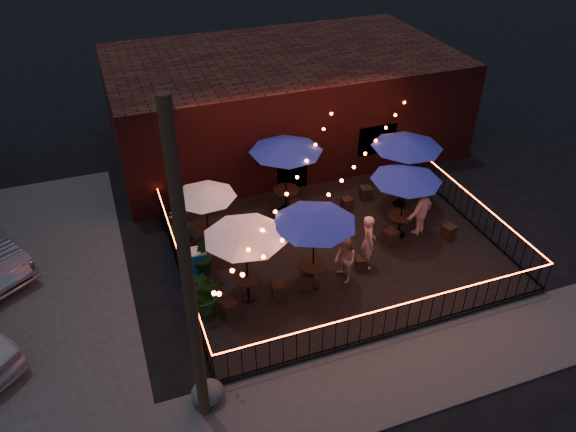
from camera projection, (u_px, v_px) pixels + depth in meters
name	position (u px, v px, depth m)	size (l,w,h in m)	color
ground	(361.00, 291.00, 16.88)	(110.00, 110.00, 0.00)	black
patio	(335.00, 250.00, 18.38)	(10.00, 8.00, 0.15)	black
sidewalk	(418.00, 370.00, 14.34)	(18.00, 2.50, 0.05)	#3E3B39
brick_building	(282.00, 101.00, 23.78)	(14.00, 8.00, 4.00)	#37110F
utility_pole	(188.00, 285.00, 11.07)	(0.26, 0.26, 8.00)	#372916
fence_front	(397.00, 319.00, 14.95)	(10.00, 0.04, 1.04)	black
fence_left	(181.00, 270.00, 16.64)	(0.04, 8.00, 1.04)	black
fence_right	(467.00, 207.00, 19.47)	(0.04, 8.00, 1.04)	black
festoon_lights	(311.00, 198.00, 16.49)	(10.02, 8.72, 1.32)	#FF561F
cafe_table_0	(245.00, 232.00, 15.06)	(2.80, 2.80, 2.59)	black
cafe_table_1	(205.00, 193.00, 17.37)	(2.54, 2.54, 2.21)	black
cafe_table_2	(315.00, 219.00, 15.49)	(2.49, 2.49, 2.66)	black
cafe_table_3	(286.00, 147.00, 18.79)	(3.09, 3.09, 2.78)	black
cafe_table_4	(406.00, 176.00, 17.68)	(2.89, 2.89, 2.51)	black
cafe_table_5	(407.00, 143.00, 19.15)	(3.11, 3.11, 2.72)	black
bistro_chair_0	(229.00, 308.00, 15.71)	(0.39, 0.39, 0.46)	black
bistro_chair_1	(279.00, 290.00, 16.36)	(0.37, 0.37, 0.44)	black
bistro_chair_2	(213.00, 243.00, 18.21)	(0.38, 0.38, 0.45)	black
bistro_chair_3	(238.00, 231.00, 18.76)	(0.36, 0.36, 0.43)	black
bistro_chair_4	(306.00, 280.00, 16.68)	(0.43, 0.43, 0.50)	black
bistro_chair_5	(361.00, 263.00, 17.37)	(0.36, 0.36, 0.43)	black
bistro_chair_6	(296.00, 208.00, 19.86)	(0.43, 0.43, 0.51)	black
bistro_chair_7	(347.00, 203.00, 20.20)	(0.35, 0.35, 0.41)	black
bistro_chair_8	(390.00, 237.00, 18.45)	(0.42, 0.42, 0.50)	black
bistro_chair_9	(449.00, 232.00, 18.73)	(0.39, 0.39, 0.46)	black
bistro_chair_10	(365.00, 193.00, 20.74)	(0.39, 0.39, 0.46)	black
bistro_chair_11	(418.00, 185.00, 21.27)	(0.34, 0.34, 0.40)	black
patron_a	(368.00, 242.00, 17.12)	(0.67, 0.44, 1.85)	#E0A68E
patron_b	(345.00, 260.00, 16.63)	(0.75, 0.58, 1.54)	tan
patron_c	(420.00, 208.00, 18.56)	(1.24, 0.71, 1.92)	tan
potted_shrub_a	(205.00, 293.00, 15.59)	(1.21, 1.05, 1.35)	#1F3E14
potted_shrub_b	(204.00, 254.00, 16.90)	(0.81, 0.65, 1.47)	#143F12
potted_shrub_c	(180.00, 224.00, 18.42)	(0.68, 0.68, 1.22)	#1B3511
cooler	(196.00, 262.00, 17.09)	(0.66, 0.49, 0.85)	#064DA4
boulder	(208.00, 393.00, 13.39)	(0.85, 0.72, 0.66)	#494944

